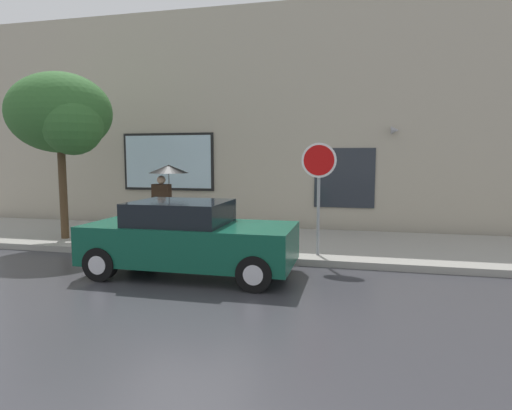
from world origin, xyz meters
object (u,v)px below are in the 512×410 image
object	(u,v)px
street_tree	(62,116)
stop_sign	(319,176)
pedestrian_with_umbrella	(167,179)
parked_car	(189,238)
fire_hydrant	(226,232)

from	to	relation	value
street_tree	stop_sign	size ratio (longest dim) A/B	1.76
street_tree	stop_sign	xyz separation A→B (m)	(6.68, -0.42, -1.49)
stop_sign	street_tree	bearing A→B (deg)	176.37
pedestrian_with_umbrella	street_tree	bearing A→B (deg)	-162.07
parked_car	fire_hydrant	distance (m)	2.08
parked_car	street_tree	size ratio (longest dim) A/B	0.93
parked_car	street_tree	bearing A→B (deg)	154.68
parked_car	street_tree	world-z (taller)	street_tree
stop_sign	fire_hydrant	bearing A→B (deg)	168.52
fire_hydrant	street_tree	size ratio (longest dim) A/B	0.16
fire_hydrant	pedestrian_with_umbrella	bearing A→B (deg)	157.79
pedestrian_with_umbrella	parked_car	bearing A→B (deg)	-58.05
fire_hydrant	parked_car	bearing A→B (deg)	-93.68
pedestrian_with_umbrella	stop_sign	world-z (taller)	stop_sign
pedestrian_with_umbrella	street_tree	size ratio (longest dim) A/B	0.45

